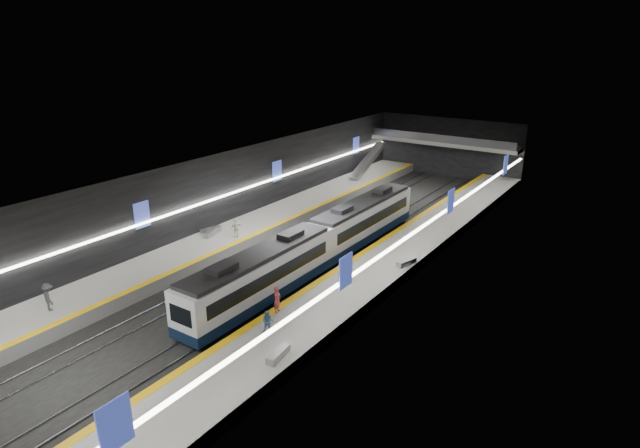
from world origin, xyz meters
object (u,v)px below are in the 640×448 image
Objects in this scene: bench_left_near at (211,230)px; bench_left_far at (211,233)px; train at (318,243)px; passenger_left_b at (48,297)px; passenger_right_b at (268,322)px; passenger_left_a at (236,228)px; passenger_right_a at (277,300)px; bench_right_near at (278,355)px; escalator at (368,161)px; bench_right_far at (406,262)px.

bench_left_far is (0.48, -0.50, 0.01)m from bench_left_near.
train is 11.60m from bench_left_near.
train is 15.23× the size of passenger_left_b.
passenger_right_b reaches higher than bench_left_near.
passenger_right_b is at bearing 72.84° from passenger_left_a.
bench_left_far is 1.11× the size of passenger_right_a.
bench_right_near is 1.06× the size of passenger_left_a.
passenger_right_a is (13.11, -35.65, -0.98)m from escalator.
escalator reaches higher than train.
bench_left_near is at bearing -153.83° from bench_right_far.
train reaches higher than bench_right_far.
train is 14.64× the size of bench_left_far.
passenger_right_b is (14.30, -38.10, -1.13)m from escalator.
bench_left_near is 22.01m from bench_right_near.
passenger_right_a is 1.02× the size of passenger_left_a.
passenger_right_a is at bearing -69.81° from escalator.
passenger_right_b is 0.78× the size of passenger_left_b.
passenger_right_a reaches higher than bench_right_far.
bench_right_far is (6.94, 2.51, -0.96)m from train.
bench_right_near is 16.84m from passenger_left_b.
bench_right_far is at bearing 29.57° from bench_left_near.
escalator is 4.11× the size of bench_left_near.
passenger_left_b is (-16.71, -20.38, 0.75)m from bench_right_far.
bench_right_far is (18.46, 3.53, -0.00)m from bench_left_near.
passenger_right_a is 2.73m from passenger_right_b.
escalator is 26.91m from passenger_left_a.
bench_left_far is (-1.03, -27.75, -1.65)m from escalator.
bench_right_near is 1.00× the size of bench_right_far.
train is at bearing -144.77° from bench_right_far.
passenger_right_a reaches higher than passenger_right_b.
passenger_left_a is 0.91× the size of passenger_left_b.
bench_right_far is 1.06× the size of passenger_left_a.
passenger_left_a is (-12.93, 11.24, 0.14)m from passenger_right_b.
passenger_right_b is at bearing -15.70° from bench_left_near.
escalator is at bearing 140.88° from bench_right_far.
bench_left_far is 2.64m from passenger_left_a.
bench_left_near is at bearing -67.10° from passenger_left_b.
bench_right_far is 15.90m from passenger_left_a.
escalator is 3.90× the size of bench_left_far.
passenger_right_b is 15.29m from passenger_left_b.
escalator is 44.11m from passenger_left_b.
passenger_left_b is at bearing -173.04° from bench_right_near.
escalator is at bearing -72.73° from passenger_left_b.
passenger_right_b is (-2.22, 1.78, 0.53)m from bench_right_near.
bench_left_far is at bearing -172.19° from train.
passenger_right_a is (-3.41, 4.23, 0.69)m from bench_right_near.
passenger_left_a is at bearing -175.90° from train.
bench_right_near is (18.03, -12.63, -0.00)m from bench_left_near.
bench_left_near is at bearing 116.52° from bench_left_far.
bench_right_near is at bearing -63.94° from passenger_right_b.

